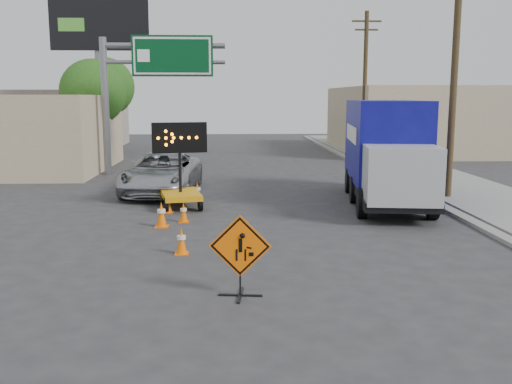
{
  "coord_description": "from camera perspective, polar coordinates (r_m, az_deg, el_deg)",
  "views": [
    {
      "loc": [
        -0.35,
        -11.1,
        3.89
      ],
      "look_at": [
        0.28,
        2.17,
        1.67
      ],
      "focal_mm": 40.0,
      "sensor_mm": 36.0,
      "label": 1
    }
  ],
  "objects": [
    {
      "name": "cone_a",
      "position": [
        14.42,
        -7.47,
        -4.88
      ],
      "size": [
        0.36,
        0.36,
        0.68
      ],
      "rotation": [
        0.0,
        0.0,
        0.03
      ],
      "color": "#FF6805",
      "rests_on": "ground"
    },
    {
      "name": "arrow_board",
      "position": [
        20.34,
        -7.56,
        0.29
      ],
      "size": [
        1.9,
        2.34,
        3.03
      ],
      "rotation": [
        0.0,
        0.0,
        0.2
      ],
      "color": "orange",
      "rests_on": "ground"
    },
    {
      "name": "building_right_far",
      "position": [
        43.25,
        15.36,
        7.03
      ],
      "size": [
        10.0,
        14.0,
        4.6
      ],
      "primitive_type": "cube",
      "color": "tan",
      "rests_on": "ground"
    },
    {
      "name": "utility_pole_near",
      "position": [
        22.71,
        19.21,
        10.95
      ],
      "size": [
        1.8,
        0.26,
        9.0
      ],
      "color": "#49381F",
      "rests_on": "ground"
    },
    {
      "name": "storefront_left_far",
      "position": [
        47.45,
        -20.87,
        6.81
      ],
      "size": [
        12.0,
        10.0,
        4.4
      ],
      "primitive_type": "cube",
      "color": "#A7978B",
      "rests_on": "ground"
    },
    {
      "name": "tree_left_far",
      "position": [
        42.01,
        -14.86,
        10.12
      ],
      "size": [
        4.1,
        4.1,
        6.66
      ],
      "color": "#49381F",
      "rests_on": "ground"
    },
    {
      "name": "box_truck",
      "position": [
        21.43,
        12.85,
        3.38
      ],
      "size": [
        3.33,
        8.18,
        3.77
      ],
      "rotation": [
        0.0,
        0.0,
        -0.13
      ],
      "color": "black",
      "rests_on": "ground"
    },
    {
      "name": "cone_b",
      "position": [
        17.47,
        -9.44,
        -2.23
      ],
      "size": [
        0.42,
        0.42,
        0.78
      ],
      "rotation": [
        0.0,
        0.0,
        -0.07
      ],
      "color": "#FF6805",
      "rests_on": "ground"
    },
    {
      "name": "cone_c",
      "position": [
        18.05,
        -7.25,
        -2.03
      ],
      "size": [
        0.32,
        0.32,
        0.63
      ],
      "rotation": [
        0.0,
        0.0,
        -0.01
      ],
      "color": "#FF6805",
      "rests_on": "ground"
    },
    {
      "name": "utility_pole_far",
      "position": [
        36.09,
        10.83,
        10.56
      ],
      "size": [
        1.8,
        0.26,
        9.0
      ],
      "color": "#49381F",
      "rests_on": "ground"
    },
    {
      "name": "highway_gantry",
      "position": [
        29.37,
        -10.95,
        11.6
      ],
      "size": [
        6.18,
        0.38,
        6.9
      ],
      "color": "slate",
      "rests_on": "ground"
    },
    {
      "name": "billboard",
      "position": [
        37.98,
        -15.37,
        14.37
      ],
      "size": [
        6.1,
        0.54,
        9.85
      ],
      "color": "slate",
      "rests_on": "ground"
    },
    {
      "name": "sidewalk_right",
      "position": [
        28.16,
        17.77,
        1.23
      ],
      "size": [
        4.0,
        60.0,
        0.15
      ],
      "primitive_type": "cube",
      "color": "gray",
      "rests_on": "ground"
    },
    {
      "name": "cone_d",
      "position": [
        19.57,
        -8.81,
        -1.1
      ],
      "size": [
        0.38,
        0.38,
        0.68
      ],
      "rotation": [
        0.0,
        0.0,
        -0.09
      ],
      "color": "#FF6805",
      "rests_on": "ground"
    },
    {
      "name": "tree_left_near",
      "position": [
        33.97,
        -15.98,
        9.57
      ],
      "size": [
        3.71,
        3.71,
        6.03
      ],
      "color": "#49381F",
      "rests_on": "ground"
    },
    {
      "name": "construction_sign",
      "position": [
        11.21,
        -1.6,
        -6.19
      ],
      "size": [
        1.23,
        0.88,
        1.64
      ],
      "rotation": [
        0.0,
        0.0,
        -0.11
      ],
      "color": "black",
      "rests_on": "ground"
    },
    {
      "name": "ground",
      "position": [
        11.77,
        -0.87,
        -9.84
      ],
      "size": [
        100.0,
        100.0,
        0.0
      ],
      "primitive_type": "plane",
      "color": "#2D2D30",
      "rests_on": "ground"
    },
    {
      "name": "cone_e",
      "position": [
        21.64,
        -5.88,
        0.05
      ],
      "size": [
        0.45,
        0.45,
        0.74
      ],
      "rotation": [
        0.0,
        0.0,
        -0.22
      ],
      "color": "#FF6805",
      "rests_on": "ground"
    },
    {
      "name": "pickup_truck",
      "position": [
        23.67,
        -9.39,
        1.89
      ],
      "size": [
        3.17,
        6.1,
        1.64
      ],
      "primitive_type": "imported",
      "rotation": [
        0.0,
        0.0,
        -0.08
      ],
      "color": "#B0B2B8",
      "rests_on": "ground"
    },
    {
      "name": "curb_right",
      "position": [
        27.44,
        13.27,
        1.19
      ],
      "size": [
        0.4,
        60.0,
        0.12
      ],
      "primitive_type": "cube",
      "color": "gray",
      "rests_on": "ground"
    }
  ]
}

